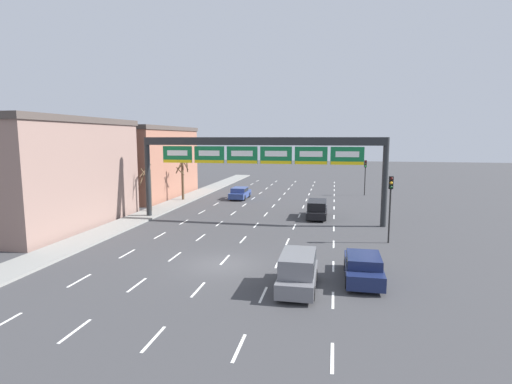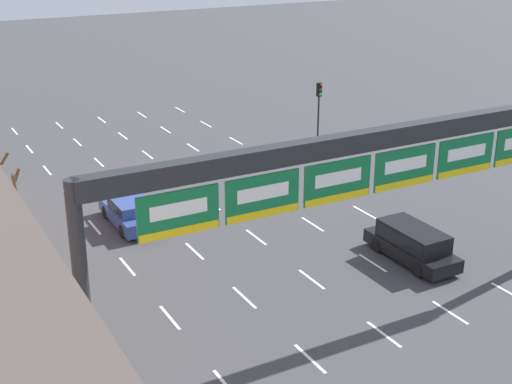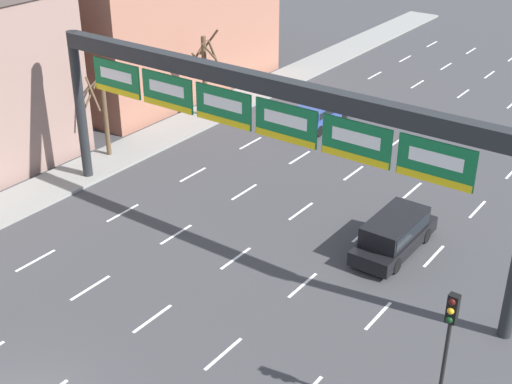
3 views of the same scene
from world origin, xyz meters
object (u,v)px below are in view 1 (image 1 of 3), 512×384
(suv_grey, at_px, (298,270))
(traffic_light_near_gantry, at_px, (365,170))
(suv_black, at_px, (317,208))
(traffic_light_mid_block, at_px, (390,196))
(car_navy, at_px, (363,266))
(tree_bare_closest, at_px, (149,187))
(tree_bare_second, at_px, (183,176))
(sign_gantry, at_px, (259,153))
(car_blue, at_px, (240,193))

(suv_grey, distance_m, traffic_light_near_gantry, 34.97)
(suv_black, distance_m, traffic_light_mid_block, 10.22)
(suv_grey, xyz_separation_m, car_navy, (3.28, 1.93, -0.25))
(tree_bare_closest, bearing_deg, traffic_light_mid_block, -19.55)
(traffic_light_mid_block, bearing_deg, tree_bare_closest, 160.45)
(tree_bare_second, bearing_deg, sign_gantry, -42.05)
(tree_bare_closest, bearing_deg, car_navy, -38.85)
(suv_grey, bearing_deg, traffic_light_mid_block, 60.97)
(sign_gantry, relative_size, suv_grey, 5.17)
(sign_gantry, height_order, suv_grey, sign_gantry)
(suv_black, height_order, car_blue, suv_black)
(suv_grey, bearing_deg, sign_gantry, 107.34)
(car_blue, relative_size, traffic_light_near_gantry, 1.01)
(suv_black, xyz_separation_m, car_navy, (3.13, -16.43, -0.14))
(car_navy, distance_m, traffic_light_mid_block, 8.90)
(suv_black, bearing_deg, sign_gantry, -150.72)
(suv_black, xyz_separation_m, tree_bare_closest, (-16.83, -0.36, 1.68))
(suv_black, relative_size, tree_bare_closest, 1.03)
(car_blue, bearing_deg, car_navy, -63.84)
(traffic_light_near_gantry, relative_size, traffic_light_mid_block, 0.95)
(sign_gantry, xyz_separation_m, traffic_light_near_gantry, (10.49, 18.89, -2.90))
(traffic_light_near_gantry, bearing_deg, car_navy, -94.14)
(suv_grey, relative_size, traffic_light_mid_block, 0.88)
(car_navy, distance_m, tree_bare_second, 30.68)
(car_navy, relative_size, traffic_light_near_gantry, 1.01)
(traffic_light_near_gantry, distance_m, tree_bare_closest, 27.72)
(suv_grey, xyz_separation_m, car_blue, (-9.72, 28.39, -0.26))
(suv_grey, relative_size, tree_bare_closest, 0.90)
(sign_gantry, xyz_separation_m, car_navy, (8.14, -13.62, -5.42))
(suv_black, distance_m, tree_bare_closest, 16.92)
(suv_grey, bearing_deg, suv_black, 89.51)
(suv_grey, height_order, traffic_light_mid_block, traffic_light_mid_block)
(suv_black, height_order, car_navy, suv_black)
(traffic_light_mid_block, bearing_deg, car_blue, 129.94)
(suv_grey, relative_size, suv_black, 0.87)
(tree_bare_closest, bearing_deg, suv_black, 1.22)
(tree_bare_second, bearing_deg, car_navy, -50.82)
(suv_black, height_order, tree_bare_second, tree_bare_second)
(car_navy, height_order, traffic_light_mid_block, traffic_light_mid_block)
(car_blue, xyz_separation_m, traffic_light_mid_block, (15.32, -18.30, 2.66))
(sign_gantry, relative_size, car_navy, 4.71)
(traffic_light_mid_block, bearing_deg, traffic_light_near_gantry, 89.93)
(suv_grey, relative_size, car_blue, 0.92)
(suv_black, xyz_separation_m, traffic_light_mid_block, (5.45, -8.27, 2.52))
(sign_gantry, distance_m, car_navy, 16.77)
(car_navy, bearing_deg, sign_gantry, 120.85)
(car_navy, height_order, tree_bare_closest, tree_bare_closest)
(car_blue, height_order, tree_bare_closest, tree_bare_closest)
(suv_grey, distance_m, tree_bare_closest, 24.59)
(traffic_light_mid_block, distance_m, tree_bare_closest, 23.66)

